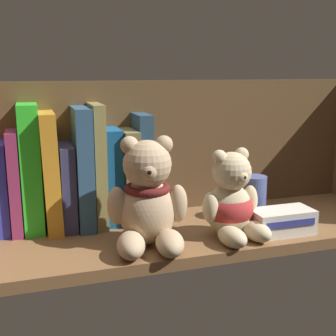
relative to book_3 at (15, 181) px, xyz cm
name	(u,v)px	position (x,y,z in cm)	size (l,w,h in cm)	color
shelf_board	(187,234)	(29.45, -9.35, -10.18)	(82.24, 24.09, 2.00)	brown
shelf_back_panel	(166,151)	(29.45, 3.29, 3.10)	(84.64, 1.20, 28.56)	brown
book_3	(15,181)	(0.00, 0.00, 0.00)	(1.90, 11.21, 18.36)	#882C58
book_4	(31,167)	(2.87, 0.00, 2.26)	(3.43, 10.91, 22.89)	green
book_5	(50,170)	(6.14, 0.00, 1.53)	(2.71, 14.27, 21.43)	orange
book_6	(66,185)	(8.98, 0.00, -1.45)	(2.55, 12.76, 15.47)	navy
book_7	(82,166)	(11.92, 0.00, 1.89)	(2.92, 14.21, 22.13)	#2E5477
book_8	(96,164)	(14.64, 0.00, 2.16)	(2.12, 12.92, 22.69)	olive
book_9	(111,175)	(17.39, 0.00, -0.17)	(2.98, 10.67, 18.01)	navy
book_10	(127,174)	(20.46, 0.00, -0.32)	(2.74, 12.70, 17.71)	olive
book_11	(141,166)	(23.37, 0.00, 1.08)	(2.66, 9.44, 20.52)	navy
teddy_bear_larger	(148,200)	(20.70, -14.59, -1.37)	(13.58, 14.12, 18.30)	tan
teddy_bear_smaller	(231,203)	(35.50, -15.02, -3.07)	(11.61, 12.39, 15.55)	beige
pillar_candle	(254,197)	(43.97, -7.70, -4.92)	(4.81, 4.81, 8.52)	#4C5B99
small_product_box	(282,221)	(44.89, -16.46, -6.98)	(11.08, 5.93, 4.39)	silver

